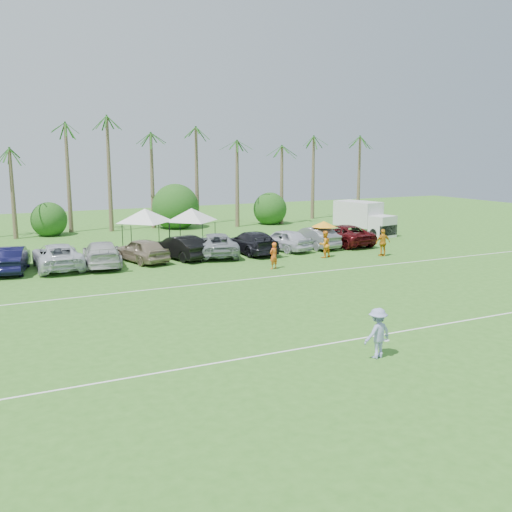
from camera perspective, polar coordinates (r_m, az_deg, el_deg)
name	(u,v)px	position (r m, az deg, el deg)	size (l,w,h in m)	color
ground	(343,363)	(21.31, 8.65, -10.55)	(120.00, 120.00, 0.00)	#346D20
field_lines	(250,309)	(27.93, -0.65, -5.33)	(80.00, 12.10, 0.01)	white
palm_tree_3	(18,122)	(54.52, -22.66, 12.24)	(2.40, 2.40, 11.90)	brown
palm_tree_4	(68,153)	(54.86, -18.24, 9.80)	(2.40, 2.40, 8.90)	brown
palm_tree_5	(113,143)	(55.54, -14.14, 10.91)	(2.40, 2.40, 9.90)	brown
palm_tree_6	(154,134)	(56.51, -10.12, 11.92)	(2.40, 2.40, 10.90)	brown
palm_tree_7	(194,126)	(57.76, -6.23, 12.82)	(2.40, 2.40, 11.90)	brown
palm_tree_8	(240,152)	(59.57, -1.57, 10.32)	(2.40, 2.40, 8.90)	brown
palm_tree_9	(283,144)	(61.79, 2.74, 11.12)	(2.40, 2.40, 9.90)	brown
palm_tree_10	(323,136)	(64.33, 6.76, 11.80)	(2.40, 2.40, 10.90)	brown
palm_tree_11	(354,129)	(66.58, 9.75, 12.41)	(2.40, 2.40, 11.90)	brown
bush_tree_1	(48,215)	(55.92, -20.08, 3.85)	(4.00, 4.00, 4.00)	brown
bush_tree_2	(173,210)	(58.31, -8.26, 4.62)	(4.00, 4.00, 4.00)	brown
bush_tree_3	(262,206)	(62.02, 0.62, 5.07)	(4.00, 4.00, 4.00)	brown
sideline_player_a	(274,256)	(37.23, 1.77, 0.03)	(0.64, 0.42, 1.75)	#E55919
sideline_player_b	(325,244)	(41.48, 6.87, 1.17)	(0.94, 0.73, 1.94)	orange
sideline_player_c	(383,243)	(42.76, 12.58, 1.32)	(1.18, 0.49, 2.01)	orange
box_truck	(364,217)	(53.64, 10.74, 3.85)	(3.46, 6.18, 3.01)	silver
canopy_tent_left	(145,209)	(45.36, -11.06, 4.67)	(4.60, 4.60, 3.73)	black
canopy_tent_right	(191,208)	(46.14, -6.48, 4.77)	(4.46, 4.46, 3.61)	black
market_umbrella	(324,224)	(44.94, 6.81, 3.20)	(1.99, 1.99, 2.22)	black
frisbee_player	(378,333)	(21.79, 12.06, -7.55)	(1.33, 0.90, 1.90)	#9097CD
parked_car_1	(11,259)	(39.42, -23.28, -0.29)	(1.78, 5.09, 1.68)	black
parked_car_2	(57,256)	(39.44, -19.24, -0.01)	(2.79, 6.04, 1.68)	silver
parked_car_3	(102,254)	(39.51, -15.18, 0.22)	(2.35, 5.78, 1.68)	beige
parked_car_4	(142,250)	(40.32, -11.36, 0.58)	(1.98, 4.93, 1.68)	gray
parked_car_5	(180,247)	(41.12, -7.62, 0.89)	(1.78, 5.09, 1.68)	black
parked_car_6	(216,244)	(42.09, -4.04, 1.17)	(2.79, 6.04, 1.68)	gray
parked_car_7	(252,242)	(42.91, -0.43, 1.38)	(2.35, 5.78, 1.68)	black
parked_car_8	(284,240)	(44.22, 2.79, 1.63)	(1.98, 4.93, 1.68)	silver
parked_car_9	(313,237)	(45.73, 5.76, 1.89)	(1.78, 5.09, 1.68)	slate
parked_car_10	(342,235)	(47.33, 8.57, 2.11)	(2.79, 6.04, 1.68)	#4B0C0F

